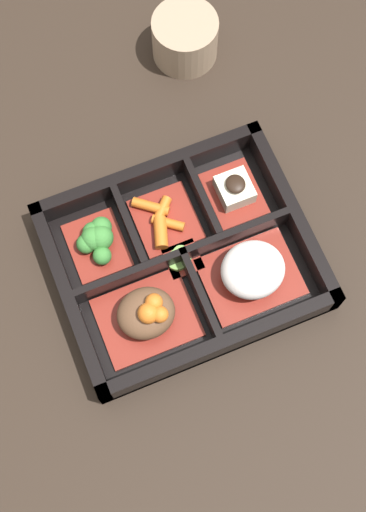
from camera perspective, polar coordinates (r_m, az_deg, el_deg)
The scene contains 10 objects.
ground_plane at distance 0.83m, azimuth -0.00°, elevation -0.55°, with size 3.00×3.00×0.00m, color black.
bento_base at distance 0.82m, azimuth -0.00°, elevation -0.45°, with size 0.29×0.23×0.01m.
bento_rim at distance 0.81m, azimuth -0.07°, elevation 0.10°, with size 0.29×0.23×0.04m.
bowl_rice at distance 0.79m, azimuth 5.58°, elevation -1.21°, with size 0.11×0.09×0.05m.
bowl_stew at distance 0.78m, azimuth -2.90°, elevation -4.65°, with size 0.11×0.09×0.06m.
bowl_tofu at distance 0.84m, azimuth 4.13°, elevation 5.23°, with size 0.06×0.08×0.04m.
bowl_carrots at distance 0.83m, azimuth -1.58°, elevation 2.92°, with size 0.07×0.08×0.02m.
bowl_greens at distance 0.82m, azimuth -6.93°, elevation 1.31°, with size 0.06×0.08×0.03m.
bowl_pickles at distance 0.81m, azimuth -0.35°, elevation -0.16°, with size 0.04×0.04×0.01m.
tea_cup at distance 0.93m, azimuth 0.16°, elevation 17.10°, with size 0.08×0.08×0.06m.
Camera 1 is at (0.10, 0.24, 0.79)m, focal length 50.00 mm.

